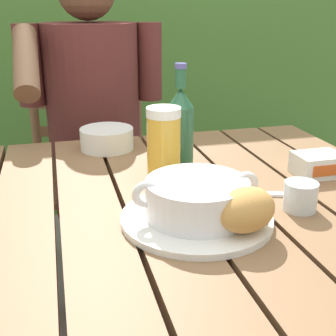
{
  "coord_description": "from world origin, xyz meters",
  "views": [
    {
      "loc": [
        -0.18,
        -0.79,
        1.1
      ],
      "look_at": [
        0.03,
        -0.0,
        0.8
      ],
      "focal_mm": 47.54,
      "sensor_mm": 36.0,
      "label": 1
    }
  ],
  "objects": [
    {
      "name": "hedge_backdrop",
      "position": [
        -0.12,
        1.85,
        1.08
      ],
      "size": [
        3.06,
        0.85,
        2.04
      ],
      "color": "#48772F",
      "rests_on": "ground_plane"
    },
    {
      "name": "chair_near_diner",
      "position": [
        -0.05,
        0.91,
        0.46
      ],
      "size": [
        0.46,
        0.45,
        0.9
      ],
      "color": "brown",
      "rests_on": "ground_plane"
    },
    {
      "name": "dining_table",
      "position": [
        0.0,
        0.0,
        0.63
      ],
      "size": [
        1.14,
        0.95,
        0.73
      ],
      "color": "brown",
      "rests_on": "ground_plane"
    },
    {
      "name": "diner_bowl",
      "position": [
        -0.05,
        0.37,
        0.76
      ],
      "size": [
        0.14,
        0.14,
        0.06
      ],
      "color": "white",
      "rests_on": "dining_table"
    },
    {
      "name": "butter_tub",
      "position": [
        0.4,
        0.05,
        0.75
      ],
      "size": [
        0.11,
        0.08,
        0.05
      ],
      "color": "white",
      "rests_on": "dining_table"
    },
    {
      "name": "soup_bowl",
      "position": [
        0.06,
        -0.1,
        0.77
      ],
      "size": [
        0.24,
        0.19,
        0.08
      ],
      "color": "white",
      "rests_on": "serving_plate"
    },
    {
      "name": "water_glass_small",
      "position": [
        0.26,
        -0.1,
        0.75
      ],
      "size": [
        0.06,
        0.06,
        0.06
      ],
      "color": "silver",
      "rests_on": "dining_table"
    },
    {
      "name": "beer_bottle",
      "position": [
        0.11,
        0.2,
        0.83
      ],
      "size": [
        0.07,
        0.07,
        0.25
      ],
      "color": "#275B3A",
      "rests_on": "dining_table"
    },
    {
      "name": "beer_glass",
      "position": [
        0.05,
        0.13,
        0.81
      ],
      "size": [
        0.08,
        0.08,
        0.16
      ],
      "color": "gold",
      "rests_on": "dining_table"
    },
    {
      "name": "person_eating",
      "position": [
        -0.05,
        0.71,
        0.73
      ],
      "size": [
        0.48,
        0.47,
        1.25
      ],
      "color": "#5E2925",
      "rests_on": "ground_plane"
    },
    {
      "name": "serving_plate",
      "position": [
        0.06,
        -0.1,
        0.73
      ],
      "size": [
        0.28,
        0.28,
        0.01
      ],
      "color": "white",
      "rests_on": "dining_table"
    },
    {
      "name": "table_knife",
      "position": [
        0.2,
        -0.02,
        0.73
      ],
      "size": [
        0.15,
        0.06,
        0.01
      ],
      "color": "silver",
      "rests_on": "dining_table"
    },
    {
      "name": "bread_roll",
      "position": [
        0.12,
        -0.17,
        0.78
      ],
      "size": [
        0.14,
        0.13,
        0.07
      ],
      "color": "#C68A45",
      "rests_on": "serving_plate"
    }
  ]
}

